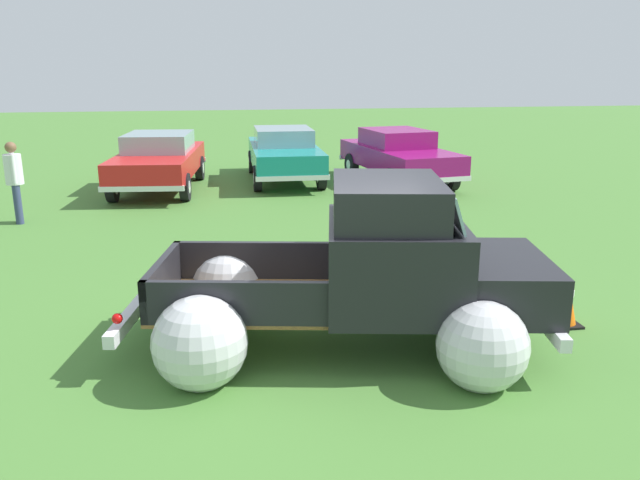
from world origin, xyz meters
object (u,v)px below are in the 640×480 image
(show_car_2, at_px, (398,154))
(lane_cone_0, at_px, (566,301))
(show_car_1, at_px, (284,152))
(spectator_0, at_px, (14,177))
(show_car_0, at_px, (159,159))
(lane_cone_1, at_px, (287,266))
(vintage_pickup_truck, at_px, (370,283))

(show_car_2, xyz_separation_m, lane_cone_0, (-0.74, -9.83, -0.47))
(show_car_1, relative_size, spectator_0, 2.80)
(lane_cone_0, bearing_deg, show_car_0, 119.29)
(show_car_0, height_order, show_car_2, same)
(show_car_2, distance_m, lane_cone_1, 8.79)
(show_car_2, relative_size, lane_cone_0, 7.45)
(show_car_0, distance_m, show_car_2, 6.30)
(spectator_0, bearing_deg, show_car_0, -145.41)
(show_car_2, xyz_separation_m, lane_cone_1, (-3.95, -7.84, -0.47))
(vintage_pickup_truck, xyz_separation_m, spectator_0, (-5.60, 6.88, 0.18))
(spectator_0, xyz_separation_m, lane_cone_1, (4.92, -4.71, -0.62))
(vintage_pickup_truck, height_order, lane_cone_1, vintage_pickup_truck)
(show_car_2, bearing_deg, lane_cone_0, -12.78)
(vintage_pickup_truck, bearing_deg, show_car_0, 117.34)
(show_car_1, distance_m, lane_cone_0, 10.97)
(show_car_0, bearing_deg, show_car_2, 95.19)
(spectator_0, bearing_deg, vintage_pickup_truck, 112.36)
(show_car_1, bearing_deg, show_car_2, 74.35)
(show_car_0, relative_size, lane_cone_0, 7.45)
(show_car_0, xyz_separation_m, lane_cone_0, (5.56, -9.91, -0.47))
(show_car_0, bearing_deg, show_car_1, 109.89)
(show_car_0, height_order, spectator_0, spectator_0)
(show_car_1, xyz_separation_m, spectator_0, (-5.86, -4.03, 0.15))
(show_car_1, height_order, spectator_0, spectator_0)
(lane_cone_1, bearing_deg, lane_cone_0, -31.80)
(show_car_1, distance_m, lane_cone_1, 8.81)
(spectator_0, height_order, lane_cone_0, spectator_0)
(show_car_1, height_order, lane_cone_0, show_car_1)
(show_car_1, bearing_deg, vintage_pickup_truck, -0.33)
(spectator_0, bearing_deg, show_car_1, -162.26)
(vintage_pickup_truck, xyz_separation_m, show_car_2, (3.26, 10.02, 0.03))
(lane_cone_0, bearing_deg, lane_cone_1, 148.20)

